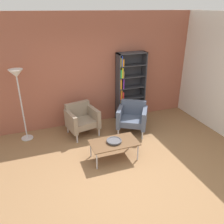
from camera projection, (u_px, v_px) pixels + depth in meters
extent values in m
plane|color=olive|center=(129.00, 172.00, 4.57)|extent=(8.32, 8.32, 0.00)
cube|color=#9E5642|center=(93.00, 71.00, 6.07)|extent=(6.40, 0.12, 2.90)
cube|color=#333338|center=(118.00, 89.00, 6.28)|extent=(0.03, 0.30, 1.90)
cube|color=#333338|center=(143.00, 86.00, 6.52)|extent=(0.03, 0.30, 1.90)
cube|color=#333338|center=(132.00, 53.00, 6.01)|extent=(0.80, 0.30, 0.03)
cube|color=#333338|center=(130.00, 117.00, 6.79)|extent=(0.80, 0.30, 0.03)
cube|color=#333338|center=(129.00, 86.00, 6.52)|extent=(0.80, 0.02, 1.90)
cube|color=#333338|center=(130.00, 107.00, 6.65)|extent=(0.76, 0.28, 0.02)
cube|color=#333338|center=(130.00, 97.00, 6.53)|extent=(0.76, 0.28, 0.02)
cube|color=#333338|center=(131.00, 87.00, 6.40)|extent=(0.76, 0.28, 0.02)
cube|color=#333338|center=(131.00, 76.00, 6.27)|extent=(0.76, 0.28, 0.02)
cube|color=#333338|center=(131.00, 65.00, 6.14)|extent=(0.76, 0.28, 0.02)
cube|color=red|center=(119.00, 116.00, 6.59)|extent=(0.03, 0.19, 0.18)
cube|color=olive|center=(120.00, 115.00, 6.61)|extent=(0.03, 0.23, 0.22)
cube|color=green|center=(122.00, 115.00, 6.62)|extent=(0.04, 0.21, 0.22)
cube|color=red|center=(123.00, 114.00, 6.63)|extent=(0.03, 0.22, 0.24)
cube|color=olive|center=(119.00, 105.00, 6.45)|extent=(0.04, 0.21, 0.27)
cube|color=orange|center=(121.00, 105.00, 6.49)|extent=(0.04, 0.22, 0.22)
cube|color=green|center=(122.00, 105.00, 6.50)|extent=(0.03, 0.22, 0.23)
cube|color=red|center=(119.00, 96.00, 6.32)|extent=(0.02, 0.17, 0.19)
cube|color=orange|center=(120.00, 94.00, 6.35)|extent=(0.03, 0.25, 0.27)
cube|color=red|center=(122.00, 95.00, 6.35)|extent=(0.04, 0.17, 0.21)
cube|color=orange|center=(119.00, 83.00, 6.21)|extent=(0.04, 0.23, 0.27)
cube|color=black|center=(121.00, 84.00, 6.23)|extent=(0.02, 0.23, 0.25)
cube|color=purple|center=(122.00, 83.00, 6.22)|extent=(0.02, 0.20, 0.27)
cube|color=green|center=(120.00, 74.00, 6.08)|extent=(0.04, 0.19, 0.21)
cube|color=yellow|center=(122.00, 72.00, 6.08)|extent=(0.04, 0.19, 0.26)
cube|color=olive|center=(123.00, 74.00, 6.10)|extent=(0.02, 0.17, 0.17)
cube|color=yellow|center=(120.00, 62.00, 5.95)|extent=(0.02, 0.20, 0.22)
cube|color=blue|center=(121.00, 61.00, 5.97)|extent=(0.02, 0.25, 0.27)
cube|color=orange|center=(122.00, 62.00, 5.98)|extent=(0.04, 0.20, 0.18)
cube|color=brown|center=(114.00, 143.00, 4.83)|extent=(1.00, 0.56, 0.02)
cylinder|color=silver|center=(97.00, 161.00, 4.58)|extent=(0.03, 0.03, 0.38)
cylinder|color=silver|center=(138.00, 152.00, 4.86)|extent=(0.03, 0.03, 0.38)
cylinder|color=silver|center=(91.00, 149.00, 4.97)|extent=(0.03, 0.03, 0.38)
cylinder|color=silver|center=(129.00, 141.00, 5.25)|extent=(0.03, 0.03, 0.38)
cylinder|color=#4C4C51|center=(114.00, 142.00, 4.82)|extent=(0.13, 0.13, 0.02)
cylinder|color=#4C4C51|center=(114.00, 141.00, 4.81)|extent=(0.32, 0.32, 0.02)
torus|color=#4C4C51|center=(114.00, 140.00, 4.81)|extent=(0.32, 0.32, 0.02)
cube|color=gray|center=(82.00, 123.00, 5.81)|extent=(0.75, 0.70, 0.16)
cube|color=gray|center=(77.00, 109.00, 5.90)|extent=(0.65, 0.25, 0.38)
cube|color=gray|center=(71.00, 122.00, 5.60)|extent=(0.23, 0.63, 0.46)
cube|color=gray|center=(94.00, 116.00, 5.90)|extent=(0.23, 0.63, 0.46)
cylinder|color=silver|center=(77.00, 138.00, 5.51)|extent=(0.04, 0.04, 0.24)
cylinder|color=silver|center=(99.00, 132.00, 5.80)|extent=(0.04, 0.04, 0.24)
cylinder|color=silver|center=(68.00, 128.00, 5.95)|extent=(0.04, 0.04, 0.24)
cylinder|color=silver|center=(89.00, 123.00, 6.24)|extent=(0.04, 0.04, 0.24)
cube|color=#4C566B|center=(132.00, 121.00, 5.90)|extent=(0.85, 0.83, 0.16)
cube|color=#4C566B|center=(134.00, 107.00, 6.03)|extent=(0.61, 0.44, 0.38)
cube|color=#4C566B|center=(120.00, 116.00, 5.89)|extent=(0.41, 0.58, 0.46)
cube|color=#4C566B|center=(144.00, 118.00, 5.78)|extent=(0.41, 0.58, 0.46)
cylinder|color=silver|center=(118.00, 132.00, 5.76)|extent=(0.04, 0.04, 0.24)
cylinder|color=silver|center=(142.00, 135.00, 5.66)|extent=(0.04, 0.04, 0.24)
cylinder|color=silver|center=(122.00, 122.00, 6.28)|extent=(0.04, 0.04, 0.24)
cylinder|color=silver|center=(144.00, 124.00, 6.17)|extent=(0.04, 0.04, 0.24)
cylinder|color=silver|center=(27.00, 138.00, 5.73)|extent=(0.28, 0.28, 0.02)
cylinder|color=silver|center=(22.00, 107.00, 5.38)|extent=(0.03, 0.03, 1.65)
cone|color=white|center=(16.00, 73.00, 5.05)|extent=(0.32, 0.32, 0.18)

